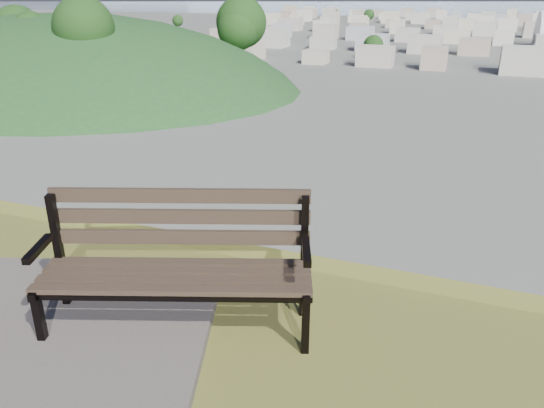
% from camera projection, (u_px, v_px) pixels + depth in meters
% --- Properties ---
extents(park_bench, '(2.10, 1.29, 1.05)m').
position_uv_depth(park_bench, '(177.00, 256.00, 4.00)').
color(park_bench, '#3B3122').
rests_on(park_bench, hilltop_mesa).
extents(green_wooded_hill, '(160.30, 128.24, 80.15)m').
position_uv_depth(green_wooded_hill, '(71.00, 85.00, 157.22)').
color(green_wooded_hill, '#18421D').
rests_on(green_wooded_hill, ground).
extents(city_blocks, '(395.00, 361.00, 7.00)m').
position_uv_depth(city_blocks, '(484.00, 25.00, 350.09)').
color(city_blocks, silver).
rests_on(city_blocks, ground).
extents(city_trees, '(406.52, 387.20, 9.98)m').
position_uv_depth(city_trees, '(432.00, 30.00, 293.22)').
color(city_trees, black).
rests_on(city_trees, ground).
extents(bay_water, '(2400.00, 700.00, 0.12)m').
position_uv_depth(bay_water, '(488.00, 6.00, 787.70)').
color(bay_water, '#9CB3C7').
rests_on(bay_water, ground).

